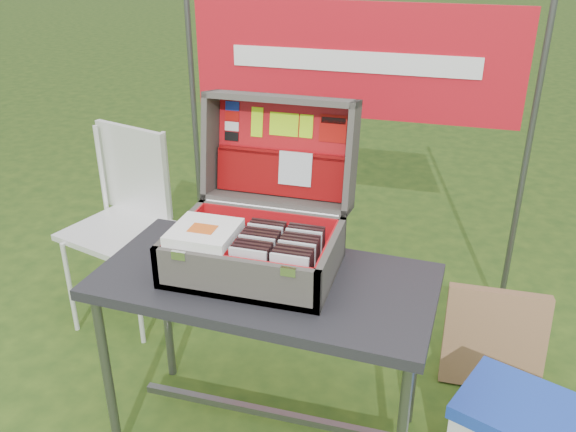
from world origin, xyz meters
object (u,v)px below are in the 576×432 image
(suitcase, at_px, (258,194))
(chair, at_px, (118,233))
(table, at_px, (266,361))
(cardboard_box, at_px, (494,339))

(suitcase, xyz_separation_m, chair, (-0.93, 0.52, -0.54))
(table, bearing_deg, suitcase, 121.65)
(cardboard_box, bearing_deg, suitcase, -152.41)
(suitcase, height_order, chair, suitcase)
(chair, bearing_deg, cardboard_box, 15.88)
(chair, height_order, cardboard_box, chair)
(suitcase, xyz_separation_m, cardboard_box, (0.91, 0.51, -0.80))
(table, xyz_separation_m, suitcase, (-0.05, 0.09, 0.65))
(cardboard_box, bearing_deg, table, -146.88)
(suitcase, distance_m, cardboard_box, 1.32)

